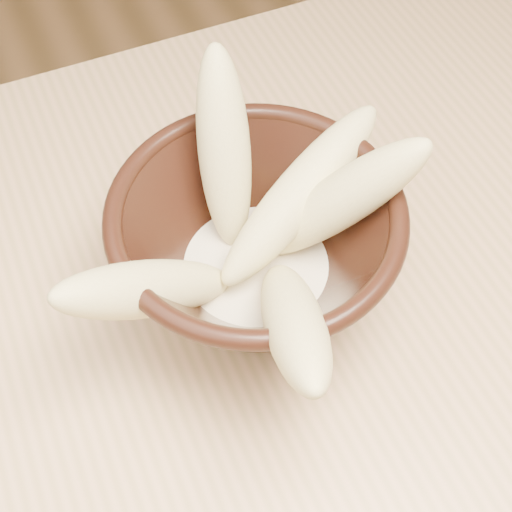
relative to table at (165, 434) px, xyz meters
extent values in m
cube|color=tan|center=(0.00, 0.00, 0.06)|extent=(1.20, 0.80, 0.04)
cylinder|color=tan|center=(0.54, 0.34, -0.32)|extent=(0.05, 0.05, 0.71)
cylinder|color=black|center=(0.11, 0.05, 0.08)|extent=(0.10, 0.10, 0.01)
cylinder|color=black|center=(0.11, 0.05, 0.11)|extent=(0.09, 0.09, 0.01)
torus|color=black|center=(0.11, 0.05, 0.19)|extent=(0.22, 0.22, 0.01)
cylinder|color=beige|center=(0.11, 0.05, 0.12)|extent=(0.12, 0.12, 0.02)
ellipsoid|color=#CFBF7A|center=(0.11, 0.12, 0.19)|extent=(0.07, 0.12, 0.16)
ellipsoid|color=#CFBF7A|center=(0.02, 0.03, 0.17)|extent=(0.16, 0.08, 0.13)
ellipsoid|color=#CFBF7A|center=(0.17, 0.04, 0.18)|extent=(0.15, 0.09, 0.15)
ellipsoid|color=#CFBF7A|center=(0.15, 0.07, 0.17)|extent=(0.19, 0.11, 0.10)
ellipsoid|color=#CFBF7A|center=(0.10, -0.03, 0.18)|extent=(0.09, 0.18, 0.14)
camera|label=1|loc=(-0.02, -0.24, 0.59)|focal=50.00mm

